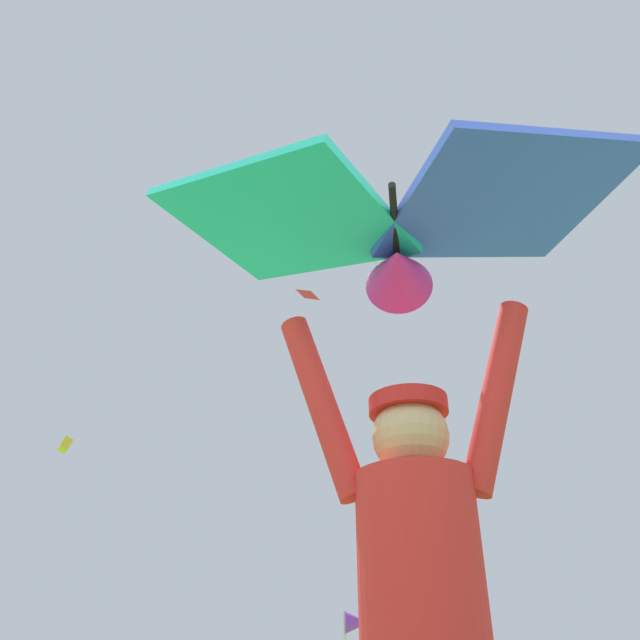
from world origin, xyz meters
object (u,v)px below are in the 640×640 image
held_stunt_kite (395,228)px  marker_flag (355,632)px  distant_kite_green_overhead_distant (420,500)px  distant_kite_white_mid_left (375,254)px  distant_kite_yellow_low_left (65,445)px  distant_kite_red_high_left (308,294)px

held_stunt_kite → marker_flag: (0.72, 6.26, -0.83)m
distant_kite_green_overhead_distant → distant_kite_white_mid_left: bearing=91.1°
distant_kite_white_mid_left → marker_flag: 28.50m
held_stunt_kite → marker_flag: held_stunt_kite is taller
distant_kite_green_overhead_distant → distant_kite_yellow_low_left: bearing=155.5°
held_stunt_kite → distant_kite_green_overhead_distant: distant_kite_green_overhead_distant is taller
held_stunt_kite → distant_kite_white_mid_left: 32.78m
distant_kite_red_high_left → marker_flag: (-0.58, -16.40, -14.96)m
distant_kite_yellow_low_left → distant_kite_white_mid_left: bearing=-5.9°
distant_kite_yellow_low_left → distant_kite_green_overhead_distant: 16.80m
distant_kite_red_high_left → distant_kite_green_overhead_distant: (4.00, -1.78, -9.68)m
held_stunt_kite → distant_kite_yellow_low_left: (-9.57, 27.65, 8.35)m
distant_kite_green_overhead_distant → marker_flag: (-4.58, -14.62, -5.28)m
distant_kite_red_high_left → held_stunt_kite: bearing=-93.3°
distant_kite_red_high_left → distant_kite_white_mid_left: (3.90, 3.46, 4.99)m
distant_kite_red_high_left → marker_flag: bearing=-92.0°
distant_kite_white_mid_left → distant_kite_red_high_left: bearing=-138.4°
held_stunt_kite → distant_kite_red_high_left: size_ratio=1.57×
held_stunt_kite → distant_kite_white_mid_left: (5.20, 26.11, 19.11)m
held_stunt_kite → distant_kite_white_mid_left: bearing=78.7°
distant_kite_yellow_low_left → held_stunt_kite: bearing=-70.9°
held_stunt_kite → distant_kite_red_high_left: bearing=86.7°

